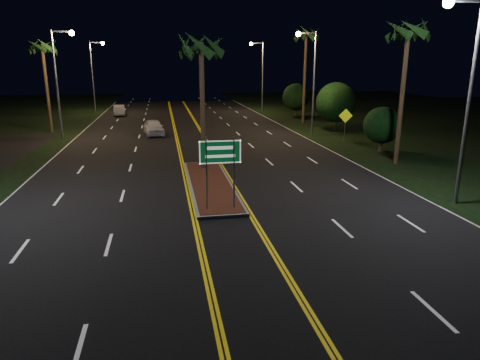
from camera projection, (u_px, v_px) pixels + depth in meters
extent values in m
plane|color=black|center=(231.00, 236.00, 16.30)|extent=(120.00, 120.00, 0.00)
cube|color=black|center=(474.00, 125.00, 45.16)|extent=(40.00, 110.00, 0.01)
cube|color=gray|center=(210.00, 184.00, 22.92)|extent=(2.25, 10.25, 0.15)
cube|color=#592819|center=(210.00, 183.00, 22.90)|extent=(2.00, 10.00, 0.02)
cylinder|color=gray|center=(207.00, 174.00, 18.39)|extent=(0.08, 0.08, 3.20)
cylinder|color=gray|center=(234.00, 173.00, 18.60)|extent=(0.08, 0.08, 3.20)
cube|color=#07471E|center=(220.00, 152.00, 18.24)|extent=(1.80, 0.04, 1.00)
cube|color=white|center=(220.00, 152.00, 18.22)|extent=(1.80, 0.01, 1.00)
cylinder|color=gray|center=(57.00, 86.00, 36.00)|extent=(0.18, 0.18, 9.00)
cube|color=gray|center=(61.00, 31.00, 34.98)|extent=(1.60, 0.12, 0.12)
sphere|color=#FFBD72|center=(72.00, 33.00, 35.15)|extent=(0.44, 0.44, 0.44)
cylinder|color=gray|center=(93.00, 78.00, 54.98)|extent=(0.18, 0.18, 9.00)
cube|color=gray|center=(96.00, 43.00, 53.96)|extent=(1.60, 0.12, 0.12)
sphere|color=#FFBD72|center=(103.00, 43.00, 54.12)|extent=(0.44, 0.44, 0.44)
cylinder|color=gray|center=(469.00, 107.00, 18.89)|extent=(0.18, 0.18, 9.00)
cube|color=gray|center=(466.00, 1.00, 17.60)|extent=(1.60, 0.12, 0.12)
sphere|color=white|center=(448.00, 3.00, 17.49)|extent=(0.44, 0.44, 0.44)
cylinder|color=gray|center=(314.00, 85.00, 37.87)|extent=(0.18, 0.18, 9.00)
cube|color=gray|center=(307.00, 33.00, 36.58)|extent=(1.60, 0.12, 0.12)
sphere|color=#FFBD72|center=(298.00, 34.00, 36.47)|extent=(0.44, 0.44, 0.44)
cylinder|color=gray|center=(263.00, 77.00, 56.85)|extent=(0.18, 0.18, 9.00)
cube|color=gray|center=(257.00, 43.00, 55.56)|extent=(1.60, 0.12, 0.12)
sphere|color=#FFBD72|center=(251.00, 44.00, 55.45)|extent=(0.44, 0.44, 0.44)
cylinder|color=#382819|center=(203.00, 109.00, 25.27)|extent=(0.28, 0.28, 7.50)
cylinder|color=#382819|center=(47.00, 89.00, 39.62)|extent=(0.28, 0.28, 8.00)
cylinder|color=#382819|center=(402.00, 98.00, 26.81)|extent=(0.28, 0.28, 8.50)
cylinder|color=#382819|center=(305.00, 79.00, 45.70)|extent=(0.28, 0.28, 9.50)
cylinder|color=#382819|center=(380.00, 145.00, 31.78)|extent=(0.24, 0.24, 0.90)
sphere|color=black|center=(382.00, 125.00, 31.38)|extent=(2.70, 2.70, 2.70)
cylinder|color=#382819|center=(335.00, 124.00, 41.31)|extent=(0.24, 0.24, 1.26)
sphere|color=black|center=(336.00, 102.00, 40.75)|extent=(3.78, 3.78, 3.78)
cylinder|color=#382819|center=(295.00, 112.00, 52.68)|extent=(0.24, 0.24, 1.08)
sphere|color=black|center=(296.00, 97.00, 52.21)|extent=(3.24, 3.24, 3.24)
imported|color=white|center=(154.00, 126.00, 39.00)|extent=(2.69, 5.06, 1.61)
imported|color=#B1B6BC|center=(119.00, 109.00, 53.50)|extent=(2.35, 4.65, 1.49)
cylinder|color=gray|center=(345.00, 127.00, 35.53)|extent=(0.07, 0.07, 2.37)
cube|color=#CED40B|center=(346.00, 116.00, 35.25)|extent=(1.13, 0.24, 1.14)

